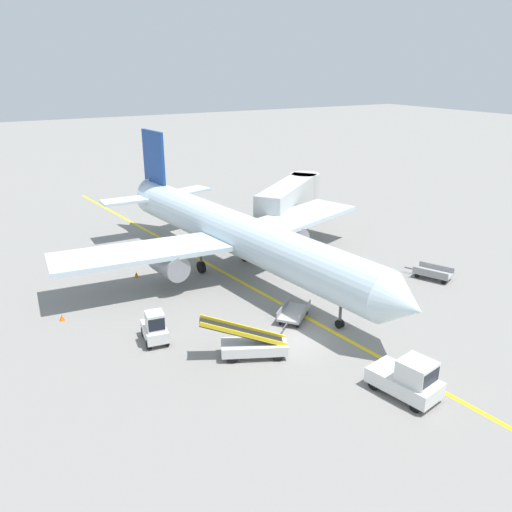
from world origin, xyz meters
The scene contains 12 objects.
ground_plane centered at (0.00, 0.00, 0.00)m, with size 300.00×300.00×0.00m, color gray.
taxi_line_yellow centered at (1.59, 5.00, 0.00)m, with size 0.30×80.00×0.01m, color yellow.
airliner centered at (1.52, 11.66, 3.42)m, with size 28.41×35.33×10.10m.
jet_bridge centered at (12.53, 19.71, 3.54)m, with size 11.61×9.85×4.85m.
pushback_tug centered at (1.31, -7.82, 0.99)m, with size 2.57×3.90×2.20m.
baggage_tug_near_wing centered at (-7.95, 3.90, 0.93)m, with size 1.64×2.56×2.10m.
belt_loader_forward_hold centered at (-3.66, -0.50, 0.78)m, with size 5.06×3.25×2.59m.
baggage_cart_loaded centered at (14.54, 2.53, 0.47)m, with size 2.55×3.76×0.94m.
baggage_cart_empty_trailing centered at (1.06, 2.18, 0.47)m, with size 3.41×3.02×0.94m.
ground_crew_marshaller centered at (5.77, 4.19, 0.91)m, with size 0.36×0.24×1.70m.
safety_cone_nose_left centered at (-12.36, 9.72, 0.22)m, with size 0.36×0.36×0.44m, color orange.
safety_cone_nose_right centered at (-5.74, 14.54, 0.22)m, with size 0.36×0.36×0.44m, color orange.
Camera 1 is at (-16.65, -23.50, 15.97)m, focal length 36.49 mm.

